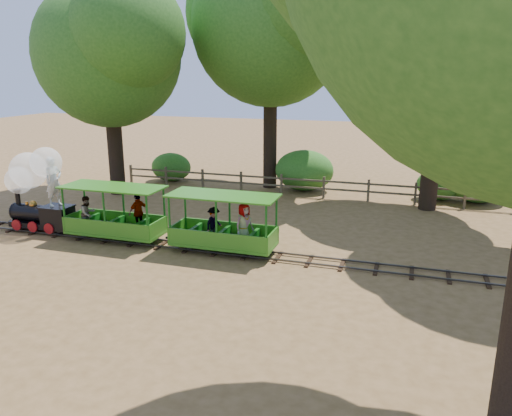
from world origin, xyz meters
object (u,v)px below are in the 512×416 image
(fence, at_px, (302,184))
(carriage_rear, at_px, (226,229))
(locomotive, at_px, (35,183))
(carriage_front, at_px, (114,218))

(fence, bearing_deg, carriage_rear, -95.11)
(locomotive, relative_size, fence, 0.17)
(fence, bearing_deg, locomotive, -135.24)
(locomotive, relative_size, carriage_rear, 0.91)
(carriage_rear, distance_m, fence, 8.03)
(carriage_rear, height_order, fence, carriage_rear)
(carriage_rear, relative_size, fence, 0.19)
(carriage_front, bearing_deg, locomotive, 178.42)
(carriage_front, relative_size, fence, 0.19)
(carriage_rear, bearing_deg, locomotive, 179.42)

